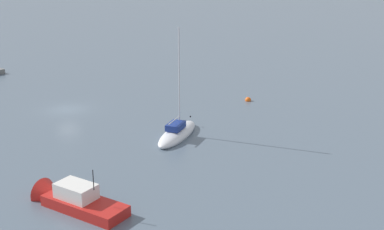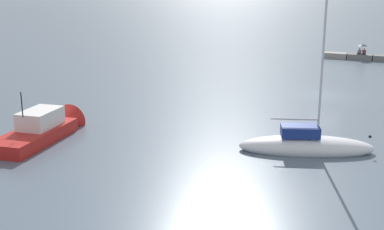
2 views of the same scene
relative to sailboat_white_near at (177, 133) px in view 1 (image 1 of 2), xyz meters
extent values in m
plane|color=slate|center=(1.76, -15.06, -0.38)|extent=(500.00, 500.00, 0.00)
ellipsoid|color=silver|center=(-0.02, -0.01, -0.11)|extent=(7.83, 4.67, 1.29)
cube|color=navy|center=(0.33, 0.12, 0.84)|extent=(2.43, 1.95, 0.59)
cylinder|color=silver|center=(-0.59, -0.22, 5.27)|extent=(0.13, 0.13, 9.46)
cylinder|color=silver|center=(0.65, 0.24, 1.51)|extent=(2.51, 1.02, 0.10)
sphere|color=black|center=(-3.27, -1.23, 0.60)|extent=(0.17, 0.17, 0.17)
cube|color=red|center=(14.97, 5.27, -0.11)|extent=(3.23, 6.57, 1.05)
cone|color=red|center=(15.45, 2.16, -0.11)|extent=(2.52, 2.51, 2.22)
cube|color=silver|center=(15.09, 4.52, 0.94)|extent=(2.15, 3.00, 1.05)
cube|color=#283847|center=(15.20, 3.78, 0.99)|extent=(1.66, 0.38, 0.73)
cylinder|color=black|center=(14.83, 6.20, 2.19)|extent=(0.06, 0.06, 1.47)
sphere|color=#EA5914|center=(-14.35, -2.05, -0.26)|extent=(0.69, 0.69, 0.69)
camera|label=1|loc=(34.84, 32.76, 17.36)|focal=49.96mm
camera|label=2|loc=(-5.73, 27.37, 9.09)|focal=47.54mm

